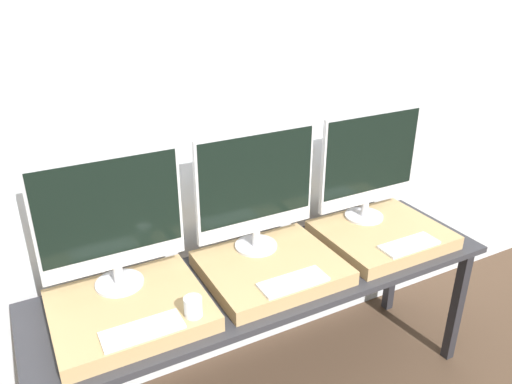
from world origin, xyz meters
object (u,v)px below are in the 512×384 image
keyboard_left (142,330)px  keyboard_right (409,245)px  monitor_left (111,220)px  monitor_center (256,188)px  mug (193,307)px  keyboard_center (293,282)px  monitor_right (370,163)px

keyboard_left → keyboard_right: same height
monitor_left → monitor_center: size_ratio=1.00×
keyboard_left → monitor_center: 0.79m
monitor_left → keyboard_right: (1.30, -0.33, -0.30)m
keyboard_left → mug: 0.20m
mug → keyboard_center: 0.45m
keyboard_right → keyboard_center: bearing=180.0°
mug → keyboard_right: size_ratio=0.26×
monitor_right → keyboard_right: size_ratio=1.93×
keyboard_center → monitor_right: (0.65, 0.33, 0.30)m
monitor_center → keyboard_center: size_ratio=1.93×
keyboard_left → monitor_right: 1.38m
keyboard_left → monitor_right: bearing=14.4°
keyboard_left → keyboard_right: size_ratio=1.00×
keyboard_left → keyboard_right: 1.30m
monitor_left → keyboard_center: monitor_left is taller
keyboard_center → monitor_right: bearing=27.2°
keyboard_left → keyboard_right: (1.30, 0.00, 0.00)m
keyboard_center → monitor_center: bearing=90.0°
monitor_left → keyboard_center: (0.65, -0.33, -0.30)m
keyboard_right → mug: bearing=180.0°
monitor_center → keyboard_right: monitor_center is taller
mug → keyboard_right: (1.10, 0.00, -0.03)m
mug → keyboard_right: 1.10m
monitor_left → monitor_center: bearing=0.0°
monitor_right → keyboard_right: (-0.00, -0.33, -0.30)m
keyboard_right → monitor_left: bearing=165.6°
mug → keyboard_center: mug is taller
monitor_right → keyboard_right: bearing=-90.0°
monitor_center → monitor_right: same height
monitor_left → keyboard_right: 1.38m
monitor_left → monitor_right: bearing=0.0°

